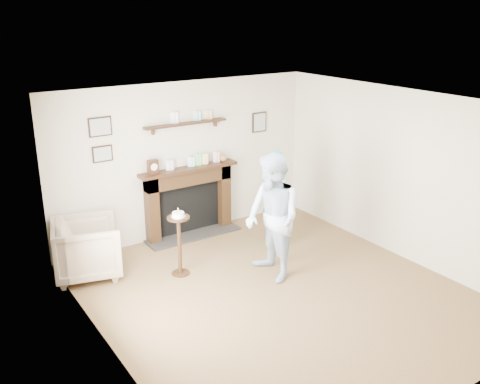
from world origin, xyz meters
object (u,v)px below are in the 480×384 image
armchair (90,274)px  pedestal_table (179,234)px  man (271,276)px  woman (274,244)px

armchair → pedestal_table: (1.08, -0.69, 0.61)m
armchair → pedestal_table: bearing=-107.5°
man → pedestal_table: bearing=-121.5°
armchair → woman: size_ratio=0.58×
man → woman: size_ratio=1.14×
armchair → woman: bearing=-87.2°
pedestal_table → man: bearing=-37.3°
man → pedestal_table: (-1.02, 0.78, 0.61)m
man → pedestal_table: pedestal_table is taller
man → pedestal_table: size_ratio=1.77×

